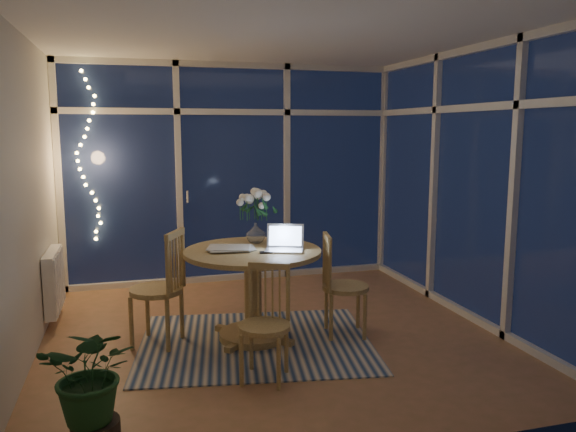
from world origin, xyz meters
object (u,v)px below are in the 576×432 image
object	(u,v)px
chair_front	(264,324)
potted_plant	(93,385)
flower_vase	(256,232)
chair_left	(156,287)
dining_table	(253,295)
chair_right	(346,285)
laptop	(284,237)

from	to	relation	value
chair_front	potted_plant	bearing A→B (deg)	-125.58
chair_front	flower_vase	world-z (taller)	flower_vase
chair_left	potted_plant	size ratio (longest dim) A/B	1.33
dining_table	chair_right	distance (m)	0.82
dining_table	chair_left	size ratio (longest dim) A/B	1.17
dining_table	chair_right	size ratio (longest dim) A/B	1.26
chair_left	laptop	distance (m)	1.16
flower_vase	potted_plant	bearing A→B (deg)	-128.16
dining_table	laptop	bearing A→B (deg)	-26.30
chair_right	potted_plant	size ratio (longest dim) A/B	1.23
dining_table	chair_front	bearing A→B (deg)	-96.42
chair_front	laptop	xyz separation A→B (m)	(0.34, 0.69, 0.49)
potted_plant	laptop	bearing A→B (deg)	40.92
chair_right	chair_left	bearing A→B (deg)	93.49
chair_right	potted_plant	bearing A→B (deg)	133.55
dining_table	chair_left	xyz separation A→B (m)	(-0.81, 0.10, 0.10)
laptop	flower_vase	distance (m)	0.43
potted_plant	flower_vase	bearing A→B (deg)	51.84
flower_vase	chair_left	bearing A→B (deg)	-168.91
chair_right	flower_vase	bearing A→B (deg)	72.16
flower_vase	potted_plant	size ratio (longest dim) A/B	0.28
laptop	chair_front	bearing A→B (deg)	-96.11
chair_front	potted_plant	xyz separation A→B (m)	(-1.15, -0.60, -0.05)
flower_vase	dining_table	bearing A→B (deg)	-107.91
chair_front	chair_right	bearing A→B (deg)	64.39
chair_left	potted_plant	distance (m)	1.58
laptop	flower_vase	bearing A→B (deg)	131.63
chair_left	chair_right	world-z (taller)	chair_left
chair_right	dining_table	bearing A→B (deg)	92.64
chair_left	laptop	bearing A→B (deg)	104.03
dining_table	chair_right	xyz separation A→B (m)	(0.81, -0.13, 0.06)
chair_right	laptop	size ratio (longest dim) A/B	2.93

